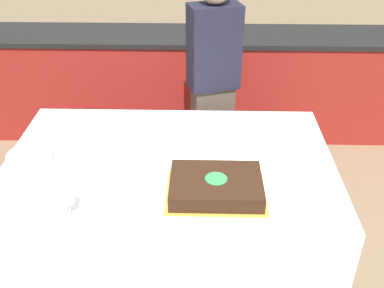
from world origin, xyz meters
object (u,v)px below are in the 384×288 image
wine_glass (67,196)px  person_cutting_cake (213,84)px  cake (216,186)px  plate_stack (30,161)px

wine_glass → person_cutting_cake: 1.45m
cake → wine_glass: bearing=-165.0°
cake → plate_stack: size_ratio=2.14×
cake → person_cutting_cake: size_ratio=0.31×
cake → wine_glass: size_ratio=2.99×
plate_stack → cake: bearing=-11.2°
cake → plate_stack: cake is taller
cake → person_cutting_cake: (-0.00, 1.10, 0.05)m
plate_stack → wine_glass: size_ratio=1.40×
person_cutting_cake → wine_glass: bearing=44.7°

